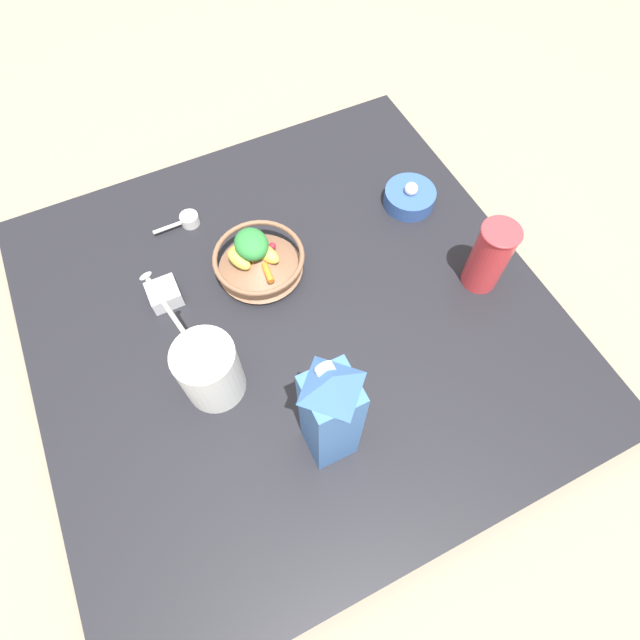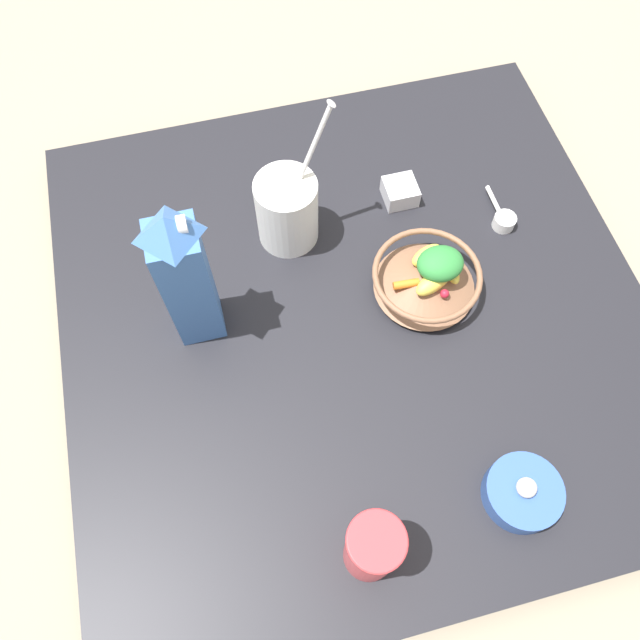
# 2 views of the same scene
# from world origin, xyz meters

# --- Properties ---
(ground_plane) EXTENTS (6.00, 6.00, 0.00)m
(ground_plane) POSITION_xyz_m (0.00, 0.00, 0.00)
(ground_plane) COLOR gray
(countertop) EXTENTS (0.97, 0.97, 0.04)m
(countertop) POSITION_xyz_m (0.00, 0.00, 0.02)
(countertop) COLOR black
(countertop) RESTS_ON ground_plane
(fruit_bowl) EXTENTS (0.18, 0.18, 0.09)m
(fruit_bowl) POSITION_xyz_m (0.02, -0.13, 0.08)
(fruit_bowl) COLOR brown
(fruit_bowl) RESTS_ON countertop
(milk_carton) EXTENTS (0.07, 0.07, 0.29)m
(milk_carton) POSITION_xyz_m (0.04, 0.25, 0.19)
(milk_carton) COLOR #3D6BB2
(milk_carton) RESTS_ON countertop
(yogurt_tub) EXTENTS (0.11, 0.14, 0.27)m
(yogurt_tub) POSITION_xyz_m (0.18, 0.07, 0.12)
(yogurt_tub) COLOR white
(yogurt_tub) RESTS_ON countertop
(drinking_cup) EXTENTS (0.07, 0.07, 0.16)m
(drinking_cup) POSITION_xyz_m (-0.37, 0.09, 0.12)
(drinking_cup) COLOR #DB383D
(drinking_cup) RESTS_ON countertop
(spice_jar) EXTENTS (0.06, 0.06, 0.04)m
(spice_jar) POSITION_xyz_m (0.21, -0.14, 0.06)
(spice_jar) COLOR silver
(spice_jar) RESTS_ON countertop
(measuring_scoop) EXTENTS (0.10, 0.04, 0.02)m
(measuring_scoop) POSITION_xyz_m (0.11, -0.30, 0.05)
(measuring_scoop) COLOR white
(measuring_scoop) RESTS_ON countertop
(garlic_bowl) EXTENTS (0.11, 0.11, 0.06)m
(garlic_bowl) POSITION_xyz_m (-0.35, -0.15, 0.06)
(garlic_bowl) COLOR #3356A3
(garlic_bowl) RESTS_ON countertop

